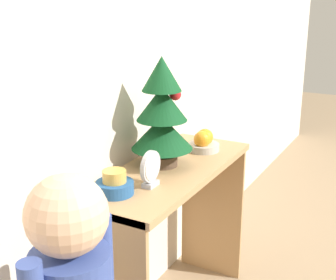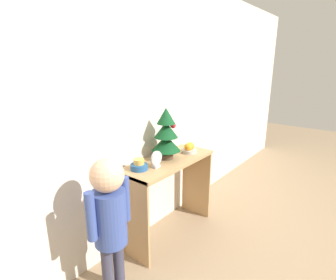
{
  "view_description": "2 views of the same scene",
  "coord_description": "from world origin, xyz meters",
  "px_view_note": "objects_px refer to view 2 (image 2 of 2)",
  "views": [
    {
      "loc": [
        -1.71,
        -0.73,
        1.53
      ],
      "look_at": [
        0.01,
        0.21,
        0.92
      ],
      "focal_mm": 50.0,
      "sensor_mm": 36.0,
      "label": 1
    },
    {
      "loc": [
        -1.83,
        -1.25,
        1.66
      ],
      "look_at": [
        -0.05,
        0.17,
        1.01
      ],
      "focal_mm": 28.0,
      "sensor_mm": 36.0,
      "label": 2
    }
  ],
  "objects_px": {
    "fruit_bowl": "(189,148)",
    "child_figure": "(110,212)",
    "mini_tree": "(166,134)",
    "desk_clock": "(156,159)",
    "singing_bowl": "(139,165)"
  },
  "relations": [
    {
      "from": "singing_bowl",
      "to": "child_figure",
      "type": "xyz_separation_m",
      "value": [
        -0.48,
        -0.19,
        -0.15
      ]
    },
    {
      "from": "desk_clock",
      "to": "fruit_bowl",
      "type": "bearing_deg",
      "value": 0.58
    },
    {
      "from": "mini_tree",
      "to": "singing_bowl",
      "type": "distance_m",
      "value": 0.42
    },
    {
      "from": "singing_bowl",
      "to": "mini_tree",
      "type": "bearing_deg",
      "value": -0.66
    },
    {
      "from": "desk_clock",
      "to": "child_figure",
      "type": "distance_m",
      "value": 0.65
    },
    {
      "from": "mini_tree",
      "to": "desk_clock",
      "type": "xyz_separation_m",
      "value": [
        -0.24,
        -0.08,
        -0.16
      ]
    },
    {
      "from": "mini_tree",
      "to": "desk_clock",
      "type": "distance_m",
      "value": 0.3
    },
    {
      "from": "singing_bowl",
      "to": "child_figure",
      "type": "distance_m",
      "value": 0.54
    },
    {
      "from": "fruit_bowl",
      "to": "child_figure",
      "type": "relative_size",
      "value": 0.14
    },
    {
      "from": "mini_tree",
      "to": "desk_clock",
      "type": "relative_size",
      "value": 3.27
    },
    {
      "from": "fruit_bowl",
      "to": "child_figure",
      "type": "distance_m",
      "value": 1.14
    },
    {
      "from": "singing_bowl",
      "to": "child_figure",
      "type": "height_order",
      "value": "child_figure"
    },
    {
      "from": "fruit_bowl",
      "to": "child_figure",
      "type": "bearing_deg",
      "value": -174.64
    },
    {
      "from": "fruit_bowl",
      "to": "singing_bowl",
      "type": "distance_m",
      "value": 0.65
    },
    {
      "from": "fruit_bowl",
      "to": "child_figure",
      "type": "xyz_separation_m",
      "value": [
        -1.13,
        -0.11,
        -0.16
      ]
    }
  ]
}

